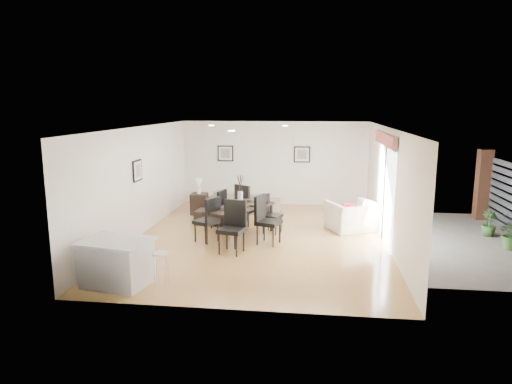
# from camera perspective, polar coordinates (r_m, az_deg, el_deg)

# --- Properties ---
(ground) EXTENTS (8.00, 8.00, 0.00)m
(ground) POSITION_cam_1_polar(r_m,az_deg,el_deg) (11.25, 0.48, -5.78)
(ground) COLOR tan
(ground) RESTS_ON ground
(wall_back) EXTENTS (6.00, 0.04, 2.70)m
(wall_back) POSITION_cam_1_polar(r_m,az_deg,el_deg) (14.88, 2.27, 3.62)
(wall_back) COLOR white
(wall_back) RESTS_ON ground
(wall_front) EXTENTS (6.00, 0.04, 2.70)m
(wall_front) POSITION_cam_1_polar(r_m,az_deg,el_deg) (7.07, -3.28, -4.51)
(wall_front) COLOR white
(wall_front) RESTS_ON ground
(wall_left) EXTENTS (0.04, 8.00, 2.70)m
(wall_left) POSITION_cam_1_polar(r_m,az_deg,el_deg) (11.67, -14.32, 1.29)
(wall_left) COLOR white
(wall_left) RESTS_ON ground
(wall_right) EXTENTS (0.04, 8.00, 2.70)m
(wall_right) POSITION_cam_1_polar(r_m,az_deg,el_deg) (11.01, 16.19, 0.64)
(wall_right) COLOR white
(wall_right) RESTS_ON ground
(ceiling) EXTENTS (6.00, 8.00, 0.02)m
(ceiling) POSITION_cam_1_polar(r_m,az_deg,el_deg) (10.79, 0.50, 8.09)
(ceiling) COLOR white
(ceiling) RESTS_ON wall_back
(sofa) EXTENTS (2.30, 1.47, 0.63)m
(sofa) POSITION_cam_1_polar(r_m,az_deg,el_deg) (14.00, -1.61, -1.14)
(sofa) COLOR gray
(sofa) RESTS_ON ground
(armchair) EXTENTS (1.50, 1.43, 0.76)m
(armchair) POSITION_cam_1_polar(r_m,az_deg,el_deg) (12.07, 11.92, -3.01)
(armchair) COLOR beige
(armchair) RESTS_ON ground
(courtyard_plant_b) EXTENTS (0.41, 0.41, 0.63)m
(courtyard_plant_b) POSITION_cam_1_polar(r_m,az_deg,el_deg) (12.75, 27.11, -3.53)
(courtyard_plant_b) COLOR #396029
(courtyard_plant_b) RESTS_ON ground
(dining_table) EXTENTS (1.57, 2.07, 0.77)m
(dining_table) POSITION_cam_1_polar(r_m,az_deg,el_deg) (11.17, -1.97, -2.22)
(dining_table) COLOR black
(dining_table) RESTS_ON ground
(dining_chair_wnear) EXTENTS (0.66, 0.66, 1.09)m
(dining_chair_wnear) POSITION_cam_1_polar(r_m,az_deg,el_deg) (10.82, -5.86, -3.18)
(dining_chair_wnear) COLOR black
(dining_chair_wnear) RESTS_ON ground
(dining_chair_wfar) EXTENTS (0.59, 0.59, 1.09)m
(dining_chair_wfar) POSITION_cam_1_polar(r_m,az_deg,el_deg) (11.73, -4.78, -2.06)
(dining_chair_wfar) COLOR black
(dining_chair_wfar) RESTS_ON ground
(dining_chair_enear) EXTENTS (0.65, 0.65, 1.15)m
(dining_chair_enear) POSITION_cam_1_polar(r_m,az_deg,el_deg) (10.68, 1.11, -3.13)
(dining_chair_enear) COLOR black
(dining_chair_enear) RESTS_ON ground
(dining_chair_efar) EXTENTS (0.56, 0.56, 0.98)m
(dining_chair_efar) POSITION_cam_1_polar(r_m,az_deg,el_deg) (11.59, 1.65, -2.47)
(dining_chair_efar) COLOR black
(dining_chair_efar) RESTS_ON ground
(dining_chair_head) EXTENTS (0.62, 0.62, 1.16)m
(dining_chair_head) POSITION_cam_1_polar(r_m,az_deg,el_deg) (10.08, -2.87, -3.95)
(dining_chair_head) COLOR black
(dining_chair_head) RESTS_ON ground
(dining_chair_foot) EXTENTS (0.70, 0.70, 1.12)m
(dining_chair_foot) POSITION_cam_1_polar(r_m,az_deg,el_deg) (12.31, -1.36, -1.32)
(dining_chair_foot) COLOR black
(dining_chair_foot) RESTS_ON ground
(vase) EXTENTS (0.94, 1.48, 0.78)m
(vase) POSITION_cam_1_polar(r_m,az_deg,el_deg) (11.09, -1.98, -0.33)
(vase) COLOR white
(vase) RESTS_ON dining_table
(coffee_table) EXTENTS (1.00, 0.65, 0.38)m
(coffee_table) POSITION_cam_1_polar(r_m,az_deg,el_deg) (12.55, -5.32, -3.16)
(coffee_table) COLOR black
(coffee_table) RESTS_ON ground
(side_table) EXTENTS (0.48, 0.48, 0.62)m
(side_table) POSITION_cam_1_polar(r_m,az_deg,el_deg) (13.72, -7.10, -1.47)
(side_table) COLOR black
(side_table) RESTS_ON ground
(table_lamp) EXTENTS (0.24, 0.24, 0.46)m
(table_lamp) POSITION_cam_1_polar(r_m,az_deg,el_deg) (13.60, -7.16, 1.03)
(table_lamp) COLOR white
(table_lamp) RESTS_ON side_table
(cushion) EXTENTS (0.33, 0.18, 0.31)m
(cushion) POSITION_cam_1_polar(r_m,az_deg,el_deg) (11.90, 11.49, -2.14)
(cushion) COLOR maroon
(cushion) RESTS_ON armchair
(kitchen_island) EXTENTS (1.34, 1.12, 0.84)m
(kitchen_island) POSITION_cam_1_polar(r_m,az_deg,el_deg) (8.70, -17.02, -8.38)
(kitchen_island) COLOR #B9B9BC
(kitchen_island) RESTS_ON ground
(bar_stool) EXTENTS (0.29, 0.29, 0.64)m
(bar_stool) POSITION_cam_1_polar(r_m,az_deg,el_deg) (8.37, -11.82, -8.01)
(bar_stool) COLOR silver
(bar_stool) RESTS_ON ground
(framed_print_back_left) EXTENTS (0.52, 0.04, 0.52)m
(framed_print_back_left) POSITION_cam_1_polar(r_m,az_deg,el_deg) (15.03, -3.84, 4.83)
(framed_print_back_left) COLOR black
(framed_print_back_left) RESTS_ON wall_back
(framed_print_back_right) EXTENTS (0.52, 0.04, 0.52)m
(framed_print_back_right) POSITION_cam_1_polar(r_m,az_deg,el_deg) (14.76, 5.77, 4.69)
(framed_print_back_right) COLOR black
(framed_print_back_right) RESTS_ON wall_back
(framed_print_left_wall) EXTENTS (0.04, 0.52, 0.52)m
(framed_print_left_wall) POSITION_cam_1_polar(r_m,az_deg,el_deg) (11.43, -14.61, 2.60)
(framed_print_left_wall) COLOR black
(framed_print_left_wall) RESTS_ON wall_left
(sliding_door) EXTENTS (0.12, 2.70, 2.57)m
(sliding_door) POSITION_cam_1_polar(r_m,az_deg,el_deg) (11.24, 15.82, 2.49)
(sliding_door) COLOR white
(sliding_door) RESTS_ON wall_right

